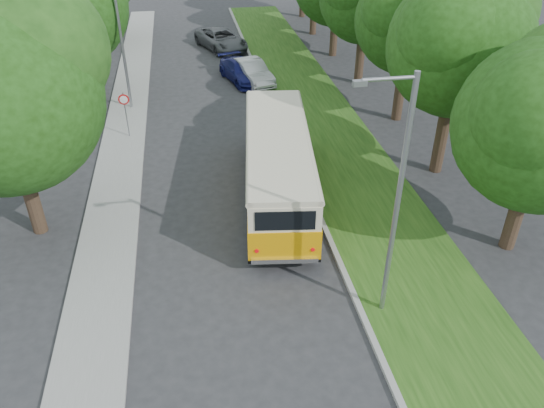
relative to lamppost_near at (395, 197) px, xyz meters
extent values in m
plane|color=#2C2C2F|center=(-4.21, 2.50, -4.37)|extent=(120.00, 120.00, 0.00)
cube|color=gray|center=(-0.61, 7.50, -4.29)|extent=(0.20, 70.00, 0.15)
cube|color=#1F4512|center=(1.74, 7.50, -4.30)|extent=(4.50, 70.00, 0.13)
cube|color=gray|center=(-9.01, 7.50, -4.31)|extent=(2.20, 70.00, 0.12)
cylinder|color=#332319|center=(5.95, 2.50, -2.70)|extent=(0.56, 0.56, 3.35)
sphere|color=#1B400E|center=(5.95, 2.50, 0.58)|extent=(5.85, 5.85, 5.85)
sphere|color=#1B400E|center=(5.07, 1.77, 1.32)|extent=(4.09, 4.09, 4.09)
cylinder|color=#332319|center=(5.75, 8.50, -2.24)|extent=(0.56, 0.56, 4.26)
sphere|color=#1B400E|center=(5.75, 8.50, 1.54)|extent=(5.98, 5.98, 5.98)
sphere|color=#1B400E|center=(6.80, 9.10, 2.73)|extent=(4.49, 4.49, 4.49)
sphere|color=#1B400E|center=(4.86, 7.75, 2.29)|extent=(4.19, 4.19, 4.19)
cylinder|color=#332319|center=(6.08, 14.50, -2.39)|extent=(0.56, 0.56, 3.95)
sphere|color=#1B400E|center=(6.08, 14.50, 1.13)|extent=(5.61, 5.61, 5.61)
sphere|color=#1B400E|center=(5.24, 13.80, 1.83)|extent=(3.92, 3.92, 3.92)
cylinder|color=#332319|center=(5.69, 20.50, -2.44)|extent=(0.56, 0.56, 3.86)
cylinder|color=#332319|center=(5.59, 26.50, -2.58)|extent=(0.56, 0.56, 3.58)
cylinder|color=#332319|center=(5.46, 32.50, -2.53)|extent=(0.56, 0.56, 3.68)
cylinder|color=#332319|center=(-11.71, 6.50, -2.53)|extent=(0.56, 0.56, 3.68)
sphere|color=#1B400E|center=(-11.71, 6.50, 1.18)|extent=(6.80, 6.80, 6.80)
sphere|color=#1B400E|center=(-10.52, 7.18, 2.54)|extent=(5.10, 5.10, 5.10)
cylinder|color=#332319|center=(-11.71, 20.50, -2.53)|extent=(0.56, 0.56, 3.68)
sphere|color=#1B400E|center=(-11.71, 20.50, 1.18)|extent=(6.80, 6.80, 6.80)
cylinder|color=#332319|center=(-11.71, 32.50, -2.53)|extent=(0.56, 0.56, 3.68)
cylinder|color=gray|center=(0.09, 0.00, -0.37)|extent=(0.16, 0.16, 8.00)
cylinder|color=gray|center=(-0.61, 0.00, 3.48)|extent=(1.40, 0.10, 0.10)
cube|color=gray|center=(-1.36, 0.00, 3.41)|extent=(0.35, 0.16, 0.14)
cylinder|color=gray|center=(-8.81, 18.50, -0.62)|extent=(0.16, 0.16, 7.50)
cylinder|color=gray|center=(-8.71, 14.50, -3.12)|extent=(0.06, 0.06, 2.50)
cone|color=red|center=(-8.71, 14.46, -2.22)|extent=(0.56, 0.02, 0.56)
cone|color=white|center=(-8.71, 14.44, -2.22)|extent=(0.40, 0.02, 0.40)
imported|color=#A7A7AB|center=(-1.52, 11.82, -3.70)|extent=(1.90, 4.03, 1.33)
imported|color=silver|center=(-1.21, 21.67, -3.63)|extent=(2.71, 4.72, 1.47)
imported|color=navy|center=(-1.83, 22.06, -3.69)|extent=(3.08, 5.00, 1.35)
imported|color=#4F5356|center=(-2.53, 29.46, -3.61)|extent=(4.28, 5.98, 1.51)
camera|label=1|loc=(-5.51, -11.83, 7.93)|focal=35.00mm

